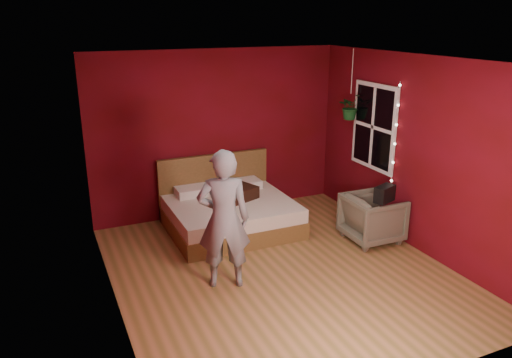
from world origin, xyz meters
The scene contains 10 objects.
floor centered at (0.00, 0.00, 0.00)m, with size 4.50×4.50×0.00m, color #9A663D.
room_walls centered at (0.00, 0.00, 1.68)m, with size 4.04×4.54×2.62m.
window centered at (1.97, 0.90, 1.50)m, with size 0.05×0.97×1.27m.
fairy_lights centered at (1.94, 0.38, 1.50)m, with size 0.04×0.04×1.45m.
bed centered at (-0.11, 1.52, 0.26)m, with size 1.80×1.53×0.99m.
person centered at (-0.75, 0.00, 0.84)m, with size 0.61×0.40×1.67m, color slate.
armchair centered at (1.60, 0.30, 0.34)m, with size 0.72×0.74×0.67m, color #6B6854.
handbag centered at (1.58, 0.06, 0.78)m, with size 0.31×0.15×0.22m, color black.
throw_pillow centered at (0.02, 1.56, 0.54)m, with size 0.51×0.51×0.18m, color black.
hanging_plant centered at (1.86, 1.38, 1.73)m, with size 0.44×0.41×1.07m.
Camera 1 is at (-2.57, -4.98, 3.07)m, focal length 35.00 mm.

